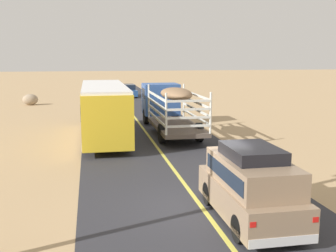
% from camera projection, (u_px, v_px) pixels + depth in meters
% --- Properties ---
extents(ground_plane, '(240.00, 240.00, 0.00)m').
position_uv_depth(ground_plane, '(202.00, 208.00, 13.42)').
color(ground_plane, tan).
extents(road_surface, '(8.00, 120.00, 0.02)m').
position_uv_depth(road_surface, '(202.00, 208.00, 13.42)').
color(road_surface, '#2D2D33').
rests_on(road_surface, ground).
extents(road_centre_line, '(0.16, 117.60, 0.00)m').
position_uv_depth(road_centre_line, '(202.00, 207.00, 13.42)').
color(road_centre_line, '#D8CC4C').
rests_on(road_centre_line, road_surface).
extents(suv_near, '(1.90, 4.62, 2.29)m').
position_uv_depth(suv_near, '(251.00, 184.00, 12.19)').
color(suv_near, '#8C7259').
rests_on(suv_near, road_surface).
extents(livestock_truck, '(2.53, 9.70, 3.02)m').
position_uv_depth(livestock_truck, '(166.00, 103.00, 27.54)').
color(livestock_truck, '#3359A5').
rests_on(livestock_truck, road_surface).
extents(bus, '(2.54, 10.00, 3.21)m').
position_uv_depth(bus, '(104.00, 110.00, 24.19)').
color(bus, gold).
rests_on(bus, road_surface).
extents(car_far, '(1.80, 4.40, 1.46)m').
position_uv_depth(car_far, '(128.00, 91.00, 49.25)').
color(car_far, '#264C8C').
rests_on(car_far, road_surface).
extents(boulder_far_horizon, '(1.50, 1.14, 1.11)m').
position_uv_depth(boulder_far_horizon, '(30.00, 100.00, 41.02)').
color(boulder_far_horizon, gray).
rests_on(boulder_far_horizon, ground).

